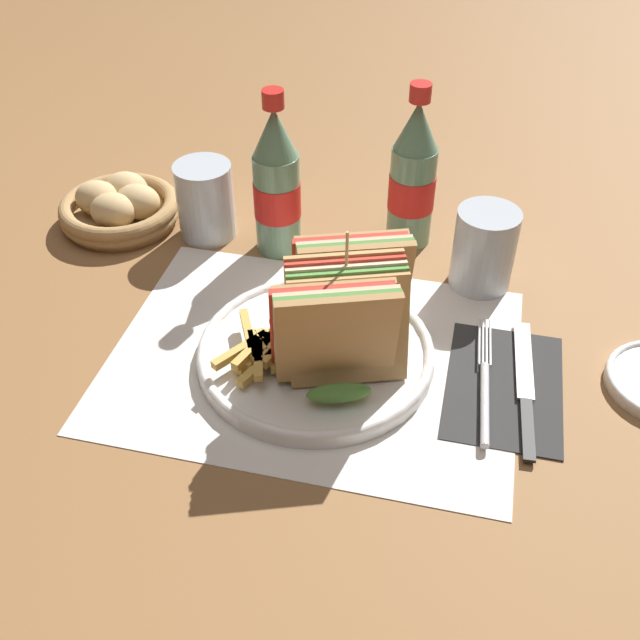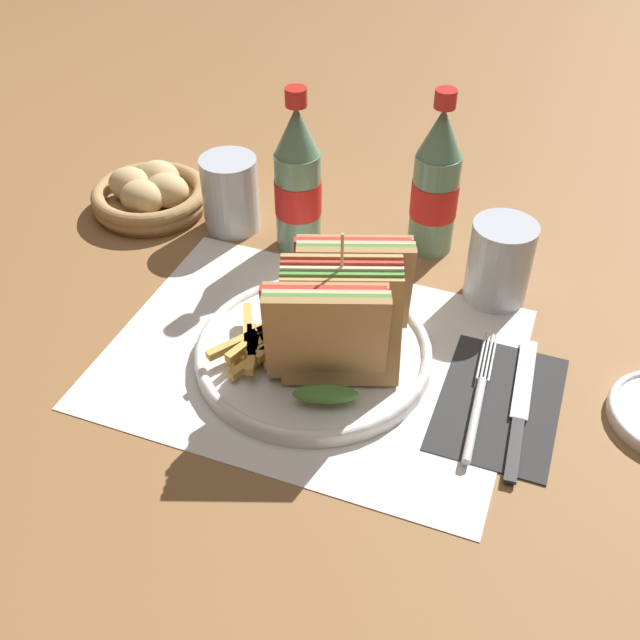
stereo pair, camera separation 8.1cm
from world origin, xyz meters
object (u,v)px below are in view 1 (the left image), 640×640
(fork, at_px, (485,390))
(coke_bottle_near, at_px, (277,185))
(plate_main, at_px, (316,352))
(bread_basket, at_px, (120,207))
(glass_far, at_px, (206,205))
(knife, at_px, (525,387))
(club_sandwich, at_px, (345,312))
(coke_bottle_far, at_px, (413,178))
(glass_near, at_px, (483,254))

(fork, xyz_separation_m, coke_bottle_near, (-0.28, 0.21, 0.08))
(plate_main, distance_m, bread_basket, 0.39)
(glass_far, bearing_deg, knife, -25.99)
(club_sandwich, height_order, coke_bottle_far, coke_bottle_far)
(coke_bottle_far, relative_size, bread_basket, 1.33)
(coke_bottle_far, relative_size, glass_near, 2.12)
(club_sandwich, relative_size, coke_bottle_near, 0.88)
(coke_bottle_far, bearing_deg, knife, -57.71)
(glass_near, xyz_separation_m, glass_far, (-0.36, 0.03, 0.00))
(coke_bottle_near, distance_m, glass_far, 0.11)
(coke_bottle_near, height_order, bread_basket, coke_bottle_near)
(coke_bottle_far, height_order, glass_far, coke_bottle_far)
(plate_main, bearing_deg, bread_basket, 147.32)
(plate_main, xyz_separation_m, coke_bottle_near, (-0.10, 0.20, 0.08))
(plate_main, height_order, knife, plate_main)
(knife, height_order, glass_far, glass_far)
(club_sandwich, bearing_deg, knife, 1.89)
(plate_main, xyz_separation_m, club_sandwich, (0.03, -0.00, 0.07))
(coke_bottle_near, distance_m, bread_basket, 0.24)
(coke_bottle_near, height_order, coke_bottle_far, same)
(knife, distance_m, coke_bottle_far, 0.31)
(plate_main, xyz_separation_m, fork, (0.18, -0.01, -0.00))
(plate_main, relative_size, coke_bottle_far, 1.20)
(plate_main, bearing_deg, club_sandwich, -7.35)
(knife, bearing_deg, fork, -162.45)
(coke_bottle_near, bearing_deg, coke_bottle_far, 19.27)
(club_sandwich, height_order, bread_basket, club_sandwich)
(knife, height_order, bread_basket, bread_basket)
(plate_main, relative_size, glass_near, 2.54)
(glass_far, distance_m, bread_basket, 0.13)
(coke_bottle_near, bearing_deg, glass_far, 174.46)
(fork, distance_m, coke_bottle_near, 0.36)
(club_sandwich, relative_size, coke_bottle_far, 0.88)
(coke_bottle_near, height_order, glass_near, coke_bottle_near)
(coke_bottle_far, bearing_deg, club_sandwich, -97.23)
(club_sandwich, height_order, glass_near, club_sandwich)
(plate_main, height_order, bread_basket, bread_basket)
(club_sandwich, relative_size, knife, 0.93)
(club_sandwich, xyz_separation_m, glass_near, (0.13, 0.18, -0.03))
(fork, height_order, glass_near, glass_near)
(glass_far, bearing_deg, fork, -30.19)
(knife, relative_size, bread_basket, 1.26)
(glass_near, xyz_separation_m, bread_basket, (-0.49, 0.03, -0.02))
(fork, xyz_separation_m, coke_bottle_far, (-0.12, 0.27, 0.08))
(coke_bottle_near, bearing_deg, glass_near, -3.95)
(fork, height_order, knife, fork)
(plate_main, bearing_deg, glass_far, 133.61)
(coke_bottle_near, height_order, glass_far, coke_bottle_near)
(club_sandwich, distance_m, fork, 0.17)
(glass_near, bearing_deg, fork, -84.29)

